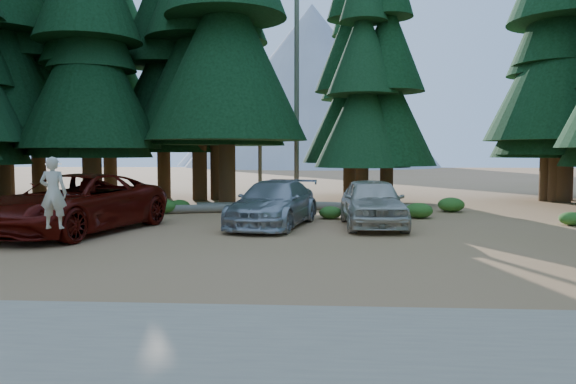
# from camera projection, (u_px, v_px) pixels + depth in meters

# --- Properties ---
(ground) EXTENTS (160.00, 160.00, 0.00)m
(ground) POSITION_uv_depth(u_px,v_px,m) (235.00, 252.00, 13.65)
(ground) COLOR #AB7A48
(ground) RESTS_ON ground
(gravel_strip) EXTENTS (26.00, 3.50, 0.01)m
(gravel_strip) POSITION_uv_depth(u_px,v_px,m) (154.00, 340.00, 7.18)
(gravel_strip) COLOR tan
(gravel_strip) RESTS_ON ground
(forest_belt_north) EXTENTS (36.00, 7.00, 22.00)m
(forest_belt_north) POSITION_uv_depth(u_px,v_px,m) (281.00, 200.00, 28.58)
(forest_belt_north) COLOR black
(forest_belt_north) RESTS_ON ground
(snag_front) EXTENTS (0.24, 0.24, 12.00)m
(snag_front) POSITION_uv_depth(u_px,v_px,m) (297.00, 80.00, 27.62)
(snag_front) COLOR #726B5B
(snag_front) RESTS_ON ground
(snag_back) EXTENTS (0.20, 0.20, 10.00)m
(snag_back) POSITION_uv_depth(u_px,v_px,m) (260.00, 103.00, 29.31)
(snag_back) COLOR #726B5B
(snag_back) RESTS_ON ground
(mountain_peak) EXTENTS (48.00, 50.00, 28.00)m
(mountain_peak) POSITION_uv_depth(u_px,v_px,m) (298.00, 95.00, 100.77)
(mountain_peak) COLOR #94979C
(mountain_peak) RESTS_ON ground
(red_pickup) EXTENTS (4.39, 6.91, 1.77)m
(red_pickup) POSITION_uv_depth(u_px,v_px,m) (76.00, 203.00, 16.85)
(red_pickup) COLOR #530C07
(red_pickup) RESTS_ON ground
(silver_minivan_center) EXTENTS (3.10, 5.44, 1.48)m
(silver_minivan_center) POSITION_uv_depth(u_px,v_px,m) (274.00, 204.00, 18.36)
(silver_minivan_center) COLOR #ABAEB4
(silver_minivan_center) RESTS_ON ground
(silver_minivan_right) EXTENTS (2.07, 4.76, 1.60)m
(silver_minivan_right) POSITION_uv_depth(u_px,v_px,m) (372.00, 202.00, 18.26)
(silver_minivan_right) COLOR beige
(silver_minivan_right) RESTS_ON ground
(frisbee_player) EXTENTS (0.65, 0.46, 1.69)m
(frisbee_player) POSITION_uv_depth(u_px,v_px,m) (53.00, 192.00, 13.11)
(frisbee_player) COLOR beige
(frisbee_player) RESTS_ON ground
(log_left) EXTENTS (4.66, 1.74, 0.34)m
(log_left) POSITION_uv_depth(u_px,v_px,m) (197.00, 209.00, 22.42)
(log_left) COLOR #726B5B
(log_left) RESTS_ON ground
(log_mid) EXTENTS (3.37, 0.40, 0.28)m
(log_mid) POSITION_uv_depth(u_px,v_px,m) (236.00, 205.00, 24.20)
(log_mid) COLOR #726B5B
(log_mid) RESTS_ON ground
(log_right) EXTENTS (5.41, 1.97, 0.36)m
(log_right) POSITION_uv_depth(u_px,v_px,m) (358.00, 207.00, 23.07)
(log_right) COLOR #726B5B
(log_right) RESTS_ON ground
(shrub_far_left) EXTENTS (1.18, 1.18, 0.65)m
(shrub_far_left) POSITION_uv_depth(u_px,v_px,m) (62.00, 210.00, 20.50)
(shrub_far_left) COLOR #25681F
(shrub_far_left) RESTS_ON ground
(shrub_left) EXTENTS (0.86, 0.86, 0.48)m
(shrub_left) POSITION_uv_depth(u_px,v_px,m) (179.00, 205.00, 23.11)
(shrub_left) COLOR #25681F
(shrub_left) RESTS_ON ground
(shrub_center_left) EXTENTS (1.05, 1.05, 0.58)m
(shrub_center_left) POSITION_uv_depth(u_px,v_px,m) (163.00, 206.00, 22.20)
(shrub_center_left) COLOR #25681F
(shrub_center_left) RESTS_ON ground
(shrub_center_right) EXTENTS (0.84, 0.84, 0.46)m
(shrub_center_right) POSITION_uv_depth(u_px,v_px,m) (331.00, 213.00, 20.47)
(shrub_center_right) COLOR #25681F
(shrub_center_right) RESTS_ON ground
(shrub_right) EXTENTS (1.02, 1.02, 0.56)m
(shrub_right) POSITION_uv_depth(u_px,v_px,m) (419.00, 210.00, 20.69)
(shrub_right) COLOR #25681F
(shrub_right) RESTS_ON ground
(shrub_far_right) EXTENTS (1.07, 1.07, 0.59)m
(shrub_far_right) POSITION_uv_depth(u_px,v_px,m) (451.00, 205.00, 22.89)
(shrub_far_right) COLOR #25681F
(shrub_far_right) RESTS_ON ground
(shrub_edge_east) EXTENTS (0.82, 0.82, 0.45)m
(shrub_edge_east) POSITION_uv_depth(u_px,v_px,m) (572.00, 219.00, 18.61)
(shrub_edge_east) COLOR #25681F
(shrub_edge_east) RESTS_ON ground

